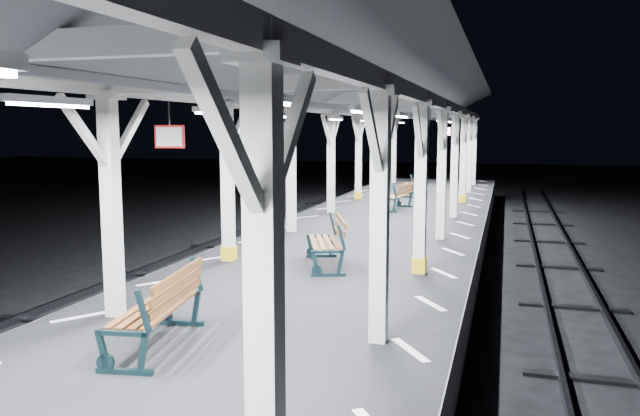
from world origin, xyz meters
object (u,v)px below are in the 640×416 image
at_px(bench_extra, 412,183).
at_px(bench_mid, 330,240).
at_px(bench_near, 163,307).
at_px(bench_far, 400,196).

bearing_deg(bench_extra, bench_mid, -88.81).
height_order(bench_near, bench_extra, bench_near).
distance_m(bench_mid, bench_far, 9.26).
bearing_deg(bench_extra, bench_far, -87.18).
relative_size(bench_mid, bench_far, 1.11).
height_order(bench_mid, bench_far, bench_mid).
height_order(bench_mid, bench_extra, bench_mid).
distance_m(bench_far, bench_extra, 4.66).
distance_m(bench_mid, bench_extra, 13.92).
relative_size(bench_far, bench_extra, 1.00).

